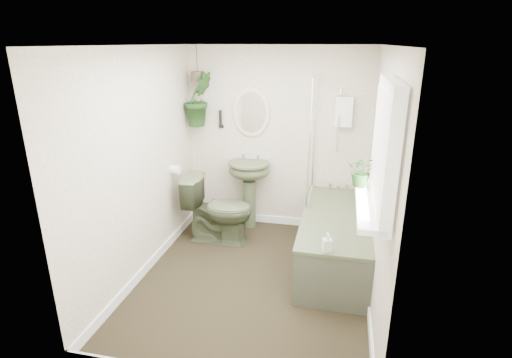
# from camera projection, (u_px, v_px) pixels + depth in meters

# --- Properties ---
(floor) EXTENTS (2.30, 2.80, 0.02)m
(floor) POSITION_uv_depth(u_px,v_px,m) (253.00, 280.00, 4.13)
(floor) COLOR black
(floor) RESTS_ON ground
(ceiling) EXTENTS (2.30, 2.80, 0.02)m
(ceiling) POSITION_uv_depth(u_px,v_px,m) (252.00, 44.00, 3.37)
(ceiling) COLOR white
(ceiling) RESTS_ON ground
(wall_back) EXTENTS (2.30, 0.02, 2.30)m
(wall_back) POSITION_uv_depth(u_px,v_px,m) (277.00, 140.00, 5.05)
(wall_back) COLOR silver
(wall_back) RESTS_ON ground
(wall_front) EXTENTS (2.30, 0.02, 2.30)m
(wall_front) POSITION_uv_depth(u_px,v_px,m) (202.00, 244.00, 2.45)
(wall_front) COLOR silver
(wall_front) RESTS_ON ground
(wall_left) EXTENTS (0.02, 2.80, 2.30)m
(wall_left) POSITION_uv_depth(u_px,v_px,m) (140.00, 166.00, 3.99)
(wall_left) COLOR silver
(wall_left) RESTS_ON ground
(wall_right) EXTENTS (0.02, 2.80, 2.30)m
(wall_right) POSITION_uv_depth(u_px,v_px,m) (381.00, 183.00, 3.52)
(wall_right) COLOR silver
(wall_right) RESTS_ON ground
(skirting) EXTENTS (2.30, 2.80, 0.10)m
(skirting) POSITION_uv_depth(u_px,v_px,m) (253.00, 275.00, 4.11)
(skirting) COLOR white
(skirting) RESTS_ON floor
(bathtub) EXTENTS (0.72, 1.72, 0.58)m
(bathtub) POSITION_uv_depth(u_px,v_px,m) (335.00, 240.00, 4.33)
(bathtub) COLOR #465035
(bathtub) RESTS_ON floor
(bath_screen) EXTENTS (0.04, 0.72, 1.40)m
(bath_screen) POSITION_uv_depth(u_px,v_px,m) (312.00, 139.00, 4.53)
(bath_screen) COLOR silver
(bath_screen) RESTS_ON bathtub
(shower_box) EXTENTS (0.20, 0.10, 0.35)m
(shower_box) POSITION_uv_depth(u_px,v_px,m) (344.00, 112.00, 4.70)
(shower_box) COLOR white
(shower_box) RESTS_ON wall_back
(oval_mirror) EXTENTS (0.46, 0.03, 0.62)m
(oval_mirror) POSITION_uv_depth(u_px,v_px,m) (251.00, 112.00, 4.97)
(oval_mirror) COLOR beige
(oval_mirror) RESTS_ON wall_back
(wall_sconce) EXTENTS (0.04, 0.04, 0.22)m
(wall_sconce) POSITION_uv_depth(u_px,v_px,m) (221.00, 119.00, 5.07)
(wall_sconce) COLOR black
(wall_sconce) RESTS_ON wall_back
(toilet_roll_holder) EXTENTS (0.11, 0.11, 0.11)m
(toilet_roll_holder) POSITION_uv_depth(u_px,v_px,m) (175.00, 170.00, 4.70)
(toilet_roll_holder) COLOR white
(toilet_roll_holder) RESTS_ON wall_left
(window_recess) EXTENTS (0.08, 1.00, 0.90)m
(window_recess) POSITION_uv_depth(u_px,v_px,m) (385.00, 147.00, 2.72)
(window_recess) COLOR white
(window_recess) RESTS_ON wall_right
(window_sill) EXTENTS (0.18, 1.00, 0.04)m
(window_sill) POSITION_uv_depth(u_px,v_px,m) (369.00, 203.00, 2.87)
(window_sill) COLOR white
(window_sill) RESTS_ON wall_right
(window_blinds) EXTENTS (0.01, 0.86, 0.76)m
(window_blinds) POSITION_uv_depth(u_px,v_px,m) (378.00, 146.00, 2.73)
(window_blinds) COLOR white
(window_blinds) RESTS_ON wall_right
(toilet) EXTENTS (0.82, 0.48, 0.83)m
(toilet) POSITION_uv_depth(u_px,v_px,m) (218.00, 209.00, 4.82)
(toilet) COLOR #465035
(toilet) RESTS_ON floor
(pedestal_sink) EXTENTS (0.56, 0.49, 0.89)m
(pedestal_sink) POSITION_uv_depth(u_px,v_px,m) (249.00, 194.00, 5.19)
(pedestal_sink) COLOR #465035
(pedestal_sink) RESTS_ON floor
(sill_plant) EXTENTS (0.24, 0.21, 0.25)m
(sill_plant) POSITION_uv_depth(u_px,v_px,m) (362.00, 171.00, 3.11)
(sill_plant) COLOR black
(sill_plant) RESTS_ON window_sill
(hanging_plant) EXTENTS (0.47, 0.47, 0.67)m
(hanging_plant) POSITION_uv_depth(u_px,v_px,m) (199.00, 99.00, 4.94)
(hanging_plant) COLOR black
(hanging_plant) RESTS_ON ceiling
(soap_bottle) EXTENTS (0.10, 0.10, 0.17)m
(soap_bottle) POSITION_uv_depth(u_px,v_px,m) (327.00, 242.00, 3.49)
(soap_bottle) COLOR black
(soap_bottle) RESTS_ON bathtub
(hanging_pot) EXTENTS (0.16, 0.16, 0.12)m
(hanging_pot) POSITION_uv_depth(u_px,v_px,m) (198.00, 76.00, 4.85)
(hanging_pot) COLOR #413928
(hanging_pot) RESTS_ON ceiling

